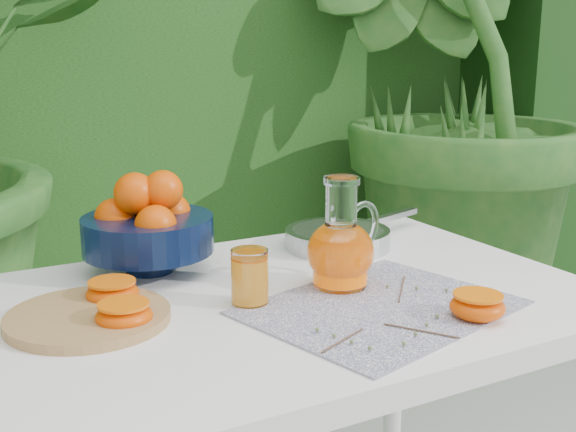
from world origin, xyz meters
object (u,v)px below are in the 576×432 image
white_table (294,338)px  saute_pan (339,237)px  cutting_board (88,317)px  fruit_bowl (147,226)px  juice_pitcher (341,249)px

white_table → saute_pan: (0.22, 0.20, 0.10)m
cutting_board → fruit_bowl: (0.16, 0.20, 0.08)m
white_table → saute_pan: bearing=42.6°
cutting_board → juice_pitcher: 0.43m
white_table → juice_pitcher: juice_pitcher is taller
white_table → saute_pan: 0.31m
white_table → fruit_bowl: size_ratio=3.97×
cutting_board → juice_pitcher: size_ratio=1.30×
juice_pitcher → saute_pan: (0.13, 0.21, -0.05)m
juice_pitcher → saute_pan: juice_pitcher is taller
juice_pitcher → fruit_bowl: bearing=136.6°
cutting_board → juice_pitcher: bearing=-6.6°
fruit_bowl → juice_pitcher: (0.26, -0.25, -0.02)m
white_table → saute_pan: saute_pan is taller
fruit_bowl → saute_pan: 0.40m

